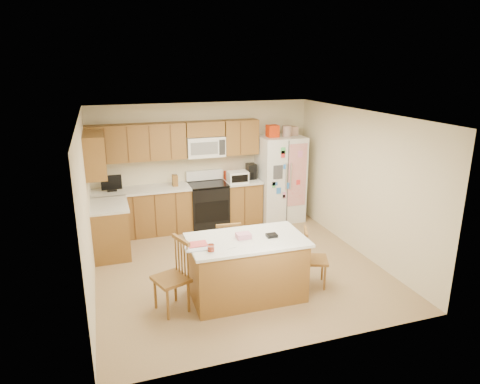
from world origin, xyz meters
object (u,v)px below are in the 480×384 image
object	(u,v)px
stove	(208,204)
windsor_chair_left	(173,278)
windsor_chair_back	(227,250)
refrigerator	(280,178)
island	(247,267)
windsor_chair_right	(313,259)

from	to	relation	value
stove	windsor_chair_left	xyz separation A→B (m)	(-1.22, -2.91, 0.01)
stove	windsor_chair_left	world-z (taller)	stove
windsor_chair_back	windsor_chair_left	bearing A→B (deg)	-143.92
stove	windsor_chair_back	xyz separation A→B (m)	(-0.24, -2.19, -0.03)
refrigerator	island	bearing A→B (deg)	-121.53
refrigerator	island	xyz separation A→B (m)	(-1.73, -2.82, -0.47)
windsor_chair_right	windsor_chair_left	bearing A→B (deg)	-179.43
island	windsor_chair_right	bearing A→B (deg)	-0.15
refrigerator	windsor_chair_left	bearing A→B (deg)	-134.47
stove	windsor_chair_back	distance (m)	2.21
windsor_chair_right	stove	bearing A→B (deg)	107.43
refrigerator	island	size ratio (longest dim) A/B	1.18
windsor_chair_back	windsor_chair_right	size ratio (longest dim) A/B	1.04
island	windsor_chair_right	distance (m)	1.06
windsor_chair_back	windsor_chair_right	bearing A→B (deg)	-30.95
windsor_chair_back	windsor_chair_right	world-z (taller)	windsor_chair_back
stove	windsor_chair_back	bearing A→B (deg)	-96.36
windsor_chair_left	windsor_chair_back	xyz separation A→B (m)	(0.98, 0.71, -0.04)
stove	windsor_chair_right	distance (m)	3.02
windsor_chair_left	windsor_chair_back	world-z (taller)	windsor_chair_left
stove	windsor_chair_back	size ratio (longest dim) A/B	1.22
stove	refrigerator	xyz separation A→B (m)	(1.57, -0.06, 0.45)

